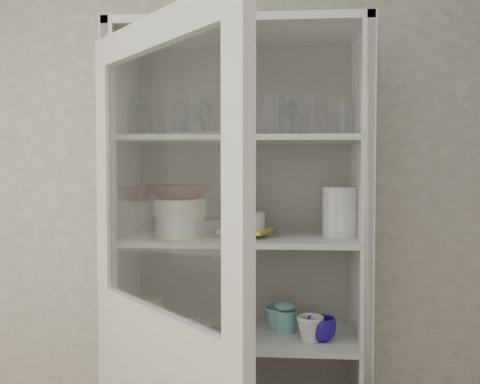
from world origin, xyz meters
The scene contains 34 objects.
wall_back centered at (0.00, 1.50, 1.30)m, with size 3.60×0.02×2.60m, color #A19A8C.
pantry_cabinet centered at (0.20, 1.34, 0.94)m, with size 1.00×0.45×2.10m.
cupboard_door centered at (0.00, 0.71, 0.87)m, with size 0.62×0.70×2.00m.
tumbler_0 centered at (-0.04, 1.17, 1.74)m, with size 0.07×0.07×0.15m, color silver.
tumbler_1 centered at (-0.04, 1.11, 1.72)m, with size 0.06×0.06×0.12m, color silver.
tumbler_2 centered at (0.20, 1.14, 1.74)m, with size 0.08×0.08×0.16m, color silver.
tumbler_3 centered at (0.20, 1.11, 1.73)m, with size 0.07×0.07×0.14m, color silver.
tumbler_4 centered at (0.34, 1.13, 1.73)m, with size 0.07×0.07×0.14m, color silver.
tumbler_5 centered at (0.41, 1.12, 1.73)m, with size 0.07×0.07×0.15m, color silver.
tumbler_6 centered at (0.61, 1.14, 1.73)m, with size 0.07×0.07×0.13m, color silver.
tumbler_7 centered at (-0.19, 1.25, 1.72)m, with size 0.06×0.06×0.13m, color silver.
tumbler_8 centered at (-0.20, 1.26, 1.74)m, with size 0.08×0.08×0.15m, color silver.
tumbler_9 centered at (-0.04, 1.26, 1.74)m, with size 0.08×0.08×0.15m, color silver.
tumbler_10 centered at (0.23, 1.24, 1.74)m, with size 0.08×0.08×0.15m, color silver.
tumbler_11 centered at (0.39, 1.25, 1.73)m, with size 0.06×0.06×0.13m, color silver.
goblet_0 centered at (0.00, 1.38, 1.74)m, with size 0.07×0.07×0.16m, color silver, non-canonical shape.
goblet_1 centered at (0.04, 1.35, 1.75)m, with size 0.08×0.08×0.17m, color silver, non-canonical shape.
goblet_2 centered at (0.42, 1.37, 1.75)m, with size 0.08×0.08×0.18m, color silver, non-canonical shape.
goblet_3 centered at (0.42, 1.36, 1.74)m, with size 0.07×0.07×0.16m, color silver, non-canonical shape.
plate_stack_front centered at (-0.04, 1.24, 1.30)m, with size 0.21×0.21×0.08m, color silver.
plate_stack_back centered at (0.03, 1.40, 1.29)m, with size 0.22×0.22×0.06m, color silver.
cream_bowl centered at (-0.04, 1.24, 1.38)m, with size 0.22×0.22×0.07m, color white.
terracotta_bowl centered at (-0.04, 1.24, 1.44)m, with size 0.24×0.24×0.06m, color #411E14.
glass_platter centered at (0.22, 1.26, 1.27)m, with size 0.28×0.28×0.02m, color silver.
yellow_trivet centered at (0.22, 1.26, 1.28)m, with size 0.18×0.18×0.01m, color yellow.
white_ramekin centered at (0.22, 1.26, 1.32)m, with size 0.16×0.16×0.07m, color silver.
grey_bowl_stack centered at (0.61, 1.29, 1.36)m, with size 0.15×0.15×0.20m, color silver.
mug_blue centered at (0.52, 1.19, 0.91)m, with size 0.12×0.12×0.09m, color navy.
mug_teal centered at (0.35, 1.33, 0.91)m, with size 0.10×0.10×0.09m, color teal.
mug_white centered at (0.48, 1.18, 0.91)m, with size 0.11×0.11×0.10m, color silver.
teal_jar centered at (0.39, 1.30, 0.91)m, with size 0.09×0.09×0.11m.
measuring_cups centered at (0.14, 1.20, 0.88)m, with size 0.10×0.10×0.04m, color silver.
white_canister centered at (-0.18, 1.28, 0.93)m, with size 0.12×0.12×0.14m, color silver.
tumbler_12 centered at (0.51, 1.14, 1.73)m, with size 0.07×0.07×0.14m, color silver.
Camera 1 is at (0.37, -0.89, 1.53)m, focal length 40.00 mm.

